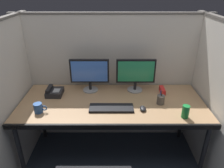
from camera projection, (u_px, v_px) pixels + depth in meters
The scene contains 13 objects.
cubicle_partition_rear at pixel (112, 79), 2.53m from camera, with size 2.21×0.06×1.57m.
cubicle_partition_left at pixel (11, 103), 2.04m from camera, with size 0.06×1.41×1.57m.
cubicle_partition_right at pixel (213, 103), 2.04m from camera, with size 0.06×1.41×1.57m.
desk at pixel (112, 106), 2.17m from camera, with size 1.90×0.80×0.74m.
monitor_left at pixel (90, 73), 2.29m from camera, with size 0.43×0.17×0.37m.
monitor_right at pixel (136, 73), 2.29m from camera, with size 0.43×0.17×0.37m.
keyboard_main at pixel (111, 108), 2.03m from camera, with size 0.43×0.15×0.02m, color black.
computer_mouse at pixel (143, 109), 2.01m from camera, with size 0.06×0.10×0.04m.
pen_cup at pixel (161, 100), 2.10m from camera, with size 0.08×0.08×0.15m.
red_stapler at pixel (162, 90), 2.32m from camera, with size 0.04×0.15×0.06m, color red.
desk_phone at pixel (54, 92), 2.28m from camera, with size 0.17×0.19×0.09m.
coffee_mug at pixel (39, 108), 1.96m from camera, with size 0.13×0.08×0.09m.
soda_can at pixel (186, 112), 1.88m from camera, with size 0.07×0.07×0.12m, color #197233.
Camera 1 is at (0.00, -1.56, 1.85)m, focal length 33.33 mm.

